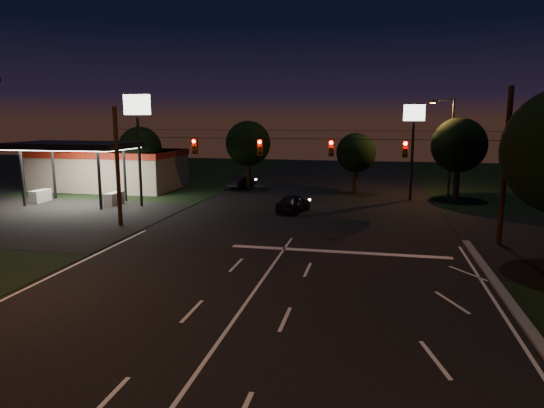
# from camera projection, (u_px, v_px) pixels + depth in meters

# --- Properties ---
(ground) EXTENTS (140.00, 140.00, 0.00)m
(ground) POSITION_uv_depth(u_px,v_px,m) (221.00, 339.00, 16.11)
(ground) COLOR black
(ground) RESTS_ON ground
(cross_street_left) EXTENTS (20.00, 16.00, 0.02)m
(cross_street_left) POSITION_uv_depth(u_px,v_px,m) (29.00, 218.00, 35.62)
(cross_street_left) COLOR black
(cross_street_left) RESTS_ON ground
(stop_bar) EXTENTS (12.00, 0.50, 0.01)m
(stop_bar) POSITION_uv_depth(u_px,v_px,m) (338.00, 252.00, 26.57)
(stop_bar) COLOR silver
(stop_bar) RESTS_ON ground
(utility_pole_right) EXTENTS (0.30, 0.30, 9.00)m
(utility_pole_right) POSITION_uv_depth(u_px,v_px,m) (498.00, 245.00, 28.10)
(utility_pole_right) COLOR black
(utility_pole_right) RESTS_ON ground
(utility_pole_left) EXTENTS (0.28, 0.28, 8.00)m
(utility_pole_left) POSITION_uv_depth(u_px,v_px,m) (121.00, 226.00, 33.02)
(utility_pole_left) COLOR black
(utility_pole_left) RESTS_ON ground
(signal_span) EXTENTS (24.00, 0.40, 1.56)m
(signal_span) POSITION_uv_depth(u_px,v_px,m) (295.00, 147.00, 29.57)
(signal_span) COLOR black
(signal_span) RESTS_ON ground
(gas_station) EXTENTS (14.20, 16.10, 5.25)m
(gas_station) POSITION_uv_depth(u_px,v_px,m) (108.00, 166.00, 49.44)
(gas_station) COLOR gray
(gas_station) RESTS_ON ground
(pole_sign_left_near) EXTENTS (2.20, 0.30, 9.10)m
(pole_sign_left_near) POSITION_uv_depth(u_px,v_px,m) (138.00, 121.00, 38.95)
(pole_sign_left_near) COLOR black
(pole_sign_left_near) RESTS_ON ground
(pole_sign_right) EXTENTS (1.80, 0.30, 8.40)m
(pole_sign_right) POSITION_uv_depth(u_px,v_px,m) (413.00, 130.00, 42.28)
(pole_sign_right) COLOR black
(pole_sign_right) RESTS_ON ground
(street_light_right_far) EXTENTS (2.20, 0.35, 9.00)m
(street_light_right_far) POSITION_uv_depth(u_px,v_px,m) (448.00, 141.00, 43.72)
(street_light_right_far) COLOR black
(street_light_right_far) RESTS_ON ground
(tree_far_a) EXTENTS (4.20, 4.20, 6.42)m
(tree_far_a) POSITION_uv_depth(u_px,v_px,m) (141.00, 149.00, 48.06)
(tree_far_a) COLOR black
(tree_far_a) RESTS_ON ground
(tree_far_b) EXTENTS (4.60, 4.60, 6.98)m
(tree_far_b) POSITION_uv_depth(u_px,v_px,m) (249.00, 144.00, 49.81)
(tree_far_b) COLOR black
(tree_far_b) RESTS_ON ground
(tree_far_c) EXTENTS (3.80, 3.80, 5.86)m
(tree_far_c) POSITION_uv_depth(u_px,v_px,m) (356.00, 153.00, 46.70)
(tree_far_c) COLOR black
(tree_far_c) RESTS_ON ground
(tree_far_d) EXTENTS (4.80, 4.80, 7.30)m
(tree_far_d) POSITION_uv_depth(u_px,v_px,m) (459.00, 146.00, 42.79)
(tree_far_d) COLOR black
(tree_far_d) RESTS_ON ground
(car_oncoming_a) EXTENTS (2.53, 4.37, 1.40)m
(car_oncoming_a) POSITION_uv_depth(u_px,v_px,m) (293.00, 203.00, 37.80)
(car_oncoming_a) COLOR black
(car_oncoming_a) RESTS_ON ground
(car_oncoming_b) EXTENTS (2.24, 3.99, 1.25)m
(car_oncoming_b) POSITION_uv_depth(u_px,v_px,m) (242.00, 182.00, 50.98)
(car_oncoming_b) COLOR black
(car_oncoming_b) RESTS_ON ground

